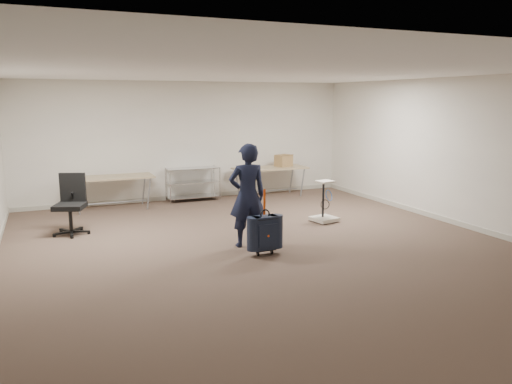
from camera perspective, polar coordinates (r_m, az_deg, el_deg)
name	(u,v)px	position (r m, az deg, el deg)	size (l,w,h in m)	color
ground	(265,248)	(8.16, 0.99, -6.40)	(9.00, 9.00, 0.00)	#4B372D
room_shell	(235,225)	(9.38, -2.45, -3.84)	(8.00, 9.00, 9.00)	white
folding_table_left	(111,179)	(11.28, -16.23, 1.45)	(1.80, 0.75, 0.73)	#947F5B
folding_table_right	(270,169)	(12.30, 1.62, 2.59)	(1.80, 0.75, 0.73)	#947F5B
wire_shelf	(193,182)	(11.92, -7.23, 1.10)	(1.22, 0.47, 0.80)	silver
person	(247,195)	(8.07, -0.99, -0.40)	(0.62, 0.40, 1.69)	black
suitcase	(265,233)	(7.71, 1.02, -4.69)	(0.38, 0.23, 1.03)	#161832
office_chair	(71,216)	(9.52, -20.36, -2.58)	(0.65, 0.66, 1.08)	black
equipment_cart	(324,211)	(9.92, 7.82, -2.15)	(0.52, 0.52, 0.82)	beige
cardboard_box	(284,160)	(12.50, 3.17, 3.62)	(0.39, 0.29, 0.29)	#A26B4B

